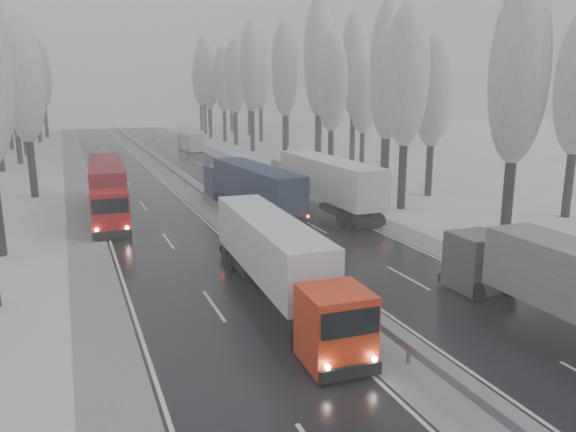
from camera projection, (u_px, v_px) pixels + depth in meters
ground at (483, 423)px, 16.90m from camera, size 260.00×260.00×0.00m
carriageway_right at (284, 210)px, 45.94m from camera, size 7.50×200.00×0.03m
carriageway_left at (154, 221)px, 42.16m from camera, size 7.50×200.00×0.03m
median_slush at (222, 215)px, 44.05m from camera, size 3.00×200.00×0.04m
shoulder_right at (338, 205)px, 47.72m from camera, size 2.40×200.00×0.04m
shoulder_left at (84, 227)px, 40.38m from camera, size 2.40×200.00×0.04m
median_guardrail at (222, 208)px, 43.91m from camera, size 0.12×200.00×0.76m
tree_16 at (519, 73)px, 34.09m from camera, size 3.60×3.60×16.53m
tree_18 at (407, 76)px, 44.18m from camera, size 3.60×3.60×16.58m
tree_19 at (434, 92)px, 50.07m from camera, size 3.60×3.60×14.57m
tree_20 at (389, 84)px, 52.88m from camera, size 3.60×3.60×15.71m
tree_21 at (388, 65)px, 56.89m from camera, size 3.60×3.60×18.62m
tree_22 at (332, 83)px, 61.99m from camera, size 3.60×3.60×15.86m
tree_23 at (364, 96)px, 68.21m from camera, size 3.60×3.60×13.55m
tree_24 at (319, 58)px, 66.55m from camera, size 3.60×3.60×20.49m
tree_25 at (354, 66)px, 72.81m from camera, size 3.60×3.60×19.44m
tree_26 at (285, 70)px, 75.95m from camera, size 3.60×3.60×18.78m
tree_27 at (320, 76)px, 82.31m from camera, size 3.60×3.60×17.62m
tree_28 at (252, 68)px, 85.06m from camera, size 3.60×3.60×19.62m
tree_29 at (287, 75)px, 91.55m from camera, size 3.60×3.60×18.11m
tree_30 at (235, 76)px, 94.22m from camera, size 3.60×3.60×17.86m
tree_31 at (260, 74)px, 99.86m from camera, size 3.60×3.60×18.58m
tree_32 at (224, 79)px, 101.11m from camera, size 3.60×3.60×17.33m
tree_33 at (234, 90)px, 106.30m from camera, size 3.60×3.60×14.33m
tree_34 at (209, 78)px, 107.18m from camera, size 3.60×3.60×17.63m
tree_35 at (249, 77)px, 114.03m from camera, size 3.60×3.60×18.25m
tree_36 at (204, 71)px, 116.19m from camera, size 3.60×3.60×20.23m
tree_37 at (231, 83)px, 122.88m from camera, size 3.60×3.60×16.37m
tree_38 at (200, 79)px, 126.68m from camera, size 3.60×3.60×17.97m
tree_39 at (208, 84)px, 131.58m from camera, size 3.60×3.60×16.19m
tree_62 at (23, 81)px, 49.12m from camera, size 3.60×3.60×16.04m
tree_68 at (12, 79)px, 71.06m from camera, size 3.60×3.60×16.65m
tree_70 at (19, 78)px, 80.21m from camera, size 3.60×3.60×17.09m
tree_72 at (5, 87)px, 88.02m from camera, size 3.60×3.60×15.11m
tree_74 at (33, 70)px, 98.52m from camera, size 3.60×3.60×19.68m
tree_76 at (41, 75)px, 107.55m from camera, size 3.60×3.60×18.55m
tree_77 at (12, 90)px, 109.76m from camera, size 3.60×3.60×14.32m
tree_78 at (23, 72)px, 112.10m from camera, size 3.60×3.60×19.55m
tree_79 at (10, 81)px, 115.08m from camera, size 3.60×3.60×17.07m
truck_blue_box at (251, 185)px, 44.09m from camera, size 3.77×15.47×3.93m
truck_cream_box at (322, 180)px, 45.50m from camera, size 3.02×16.89×4.31m
box_truck_distant at (191, 142)px, 87.74m from camera, size 2.58×7.70×2.85m
truck_red_white at (277, 256)px, 26.04m from camera, size 2.93×14.82×3.78m
truck_red_red at (107, 185)px, 43.64m from camera, size 3.33×16.00×4.08m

